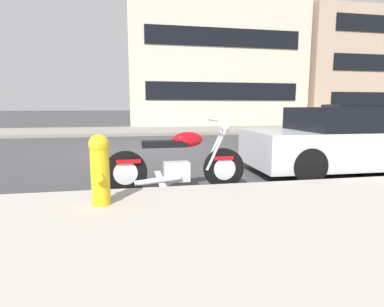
{
  "coord_description": "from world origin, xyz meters",
  "views": [
    {
      "loc": [
        -0.44,
        -9.3,
        1.3
      ],
      "look_at": [
        0.44,
        -4.62,
        0.58
      ],
      "focal_mm": 28.67,
      "sensor_mm": 36.0,
      "label": 1
    }
  ],
  "objects": [
    {
      "name": "car_opposite_curb",
      "position": [
        10.01,
        4.26,
        0.68
      ],
      "size": [
        4.37,
        2.19,
        1.45
      ],
      "rotation": [
        0.0,
        0.0,
        3.06
      ],
      "color": "#4C515B",
      "rests_on": "ground"
    },
    {
      "name": "parked_motorcycle",
      "position": [
        0.21,
        -4.66,
        0.43
      ],
      "size": [
        2.2,
        0.62,
        1.12
      ],
      "rotation": [
        0.0,
        0.0,
        0.02
      ],
      "color": "black",
      "rests_on": "ground"
    },
    {
      "name": "sidewalk_far_curb",
      "position": [
        12.0,
        7.31,
        0.07
      ],
      "size": [
        120.0,
        5.0,
        0.14
      ],
      "primitive_type": "cube",
      "color": "gray",
      "rests_on": "ground"
    },
    {
      "name": "ground_plane",
      "position": [
        0.0,
        0.0,
        0.0
      ],
      "size": [
        260.0,
        260.0,
        0.0
      ],
      "primitive_type": "plane",
      "color": "#3D3D3F"
    },
    {
      "name": "parked_car_across_street",
      "position": [
        3.82,
        -3.85,
        0.61
      ],
      "size": [
        4.17,
        1.85,
        1.3
      ],
      "rotation": [
        0.0,
        0.0,
        -0.02
      ],
      "color": "silver",
      "rests_on": "ground"
    },
    {
      "name": "fire_hydrant",
      "position": [
        -0.85,
        -5.61,
        0.59
      ],
      "size": [
        0.24,
        0.36,
        0.85
      ],
      "color": "gold",
      "rests_on": "sidewalk_near_curb"
    },
    {
      "name": "townhouse_behind_pole",
      "position": [
        19.21,
        14.41,
        4.08
      ],
      "size": [
        15.49,
        9.68,
        8.16
      ],
      "color": "tan",
      "rests_on": "ground"
    },
    {
      "name": "townhouse_far_uphill",
      "position": [
        5.17,
        13.86,
        5.24
      ],
      "size": [
        11.65,
        8.58,
        10.48
      ],
      "color": "beige",
      "rests_on": "ground"
    },
    {
      "name": "parking_stall_stripe",
      "position": [
        0.0,
        -4.21,
        0.0
      ],
      "size": [
        0.12,
        2.2,
        0.01
      ],
      "primitive_type": "cube",
      "color": "silver",
      "rests_on": "ground"
    }
  ]
}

